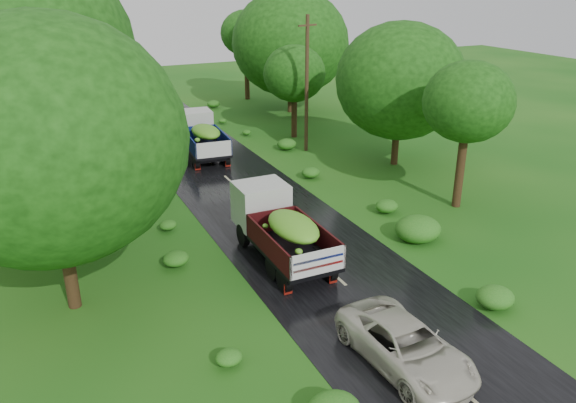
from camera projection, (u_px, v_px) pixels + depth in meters
ground at (397, 331)px, 18.31m from camera, size 120.00×120.00×0.00m
road at (323, 265)px, 22.49m from camera, size 6.50×80.00×0.02m
road_lines at (311, 254)px, 23.33m from camera, size 0.12×69.60×0.00m
truck_near at (279, 225)px, 22.58m from camera, size 2.23×6.18×2.59m
truck_far at (201, 134)px, 35.45m from camera, size 2.64×6.25×2.56m
car at (405, 345)px, 16.52m from camera, size 2.46×4.90×1.33m
utility_pole at (307, 83)px, 35.47m from camera, size 1.47×0.54×8.58m
trees_left at (13, 62)px, 30.15m from camera, size 5.99×34.26×9.39m
trees_right at (321, 59)px, 39.56m from camera, size 6.81×31.74×7.63m
shrubs at (242, 186)px, 29.90m from camera, size 11.90×44.00×0.70m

